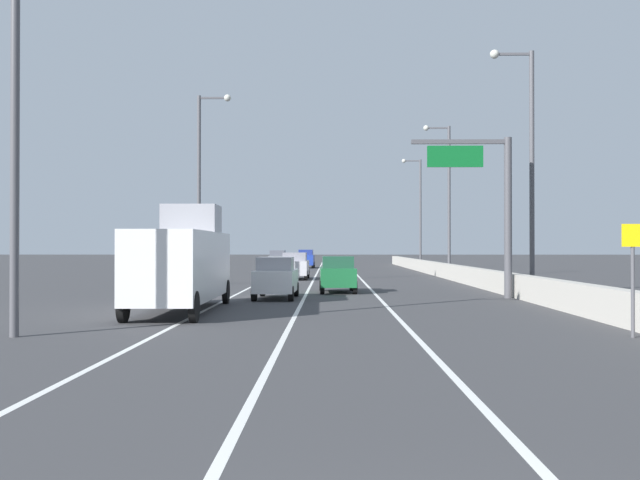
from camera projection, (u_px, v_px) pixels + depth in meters
name	position (u px, v px, depth m)	size (l,w,h in m)	color
ground_plane	(339.00, 273.00, 68.45)	(320.00, 320.00, 0.00)	#38383A
lane_stripe_left	(271.00, 277.00, 59.53)	(0.16, 130.00, 0.00)	silver
lane_stripe_center	(315.00, 277.00, 59.48)	(0.16, 130.00, 0.00)	silver
lane_stripe_right	(359.00, 277.00, 59.43)	(0.16, 130.00, 0.00)	silver
jersey_barrier_right	(481.00, 278.00, 44.35)	(0.60, 120.00, 1.10)	#B2ADA3
overhead_sign_gantry	(492.00, 197.00, 34.98)	(4.68, 0.36, 7.50)	#47474C
speed_advisory_sign	(633.00, 271.00, 19.79)	(0.60, 0.11, 3.00)	#4C4C51
lamp_post_right_second	(527.00, 157.00, 36.48)	(2.14, 0.44, 11.99)	#4C4C51
lamp_post_right_third	(446.00, 191.00, 59.22)	(2.14, 0.44, 11.99)	#4C4C51
lamp_post_right_fourth	(418.00, 207.00, 81.95)	(2.14, 0.44, 11.99)	#4C4C51
lamp_post_left_near	(23.00, 83.00, 19.99)	(2.14, 0.44, 11.99)	#4C4C51
lamp_post_left_mid	(202.00, 177.00, 47.27)	(2.14, 0.44, 11.99)	#4C4C51
car_white_0	(276.00, 278.00, 34.56)	(1.94, 4.22, 1.93)	white
car_silver_1	(295.00, 266.00, 55.12)	(1.98, 4.71, 1.97)	#B7B7BC
car_gray_2	(278.00, 259.00, 82.72)	(1.90, 4.56, 1.99)	slate
car_green_3	(338.00, 274.00, 39.42)	(1.96, 4.13, 1.90)	#196033
car_blue_4	(306.00, 259.00, 84.62)	(1.90, 4.41, 2.07)	#1E389E
box_truck	(183.00, 262.00, 27.85)	(2.58, 9.39, 4.05)	silver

